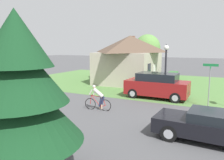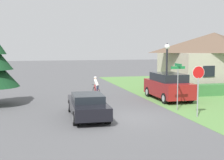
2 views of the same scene
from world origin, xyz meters
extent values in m
cube|color=#568442|center=(11.41, 4.00, 0.01)|extent=(16.00, 36.00, 0.01)
cube|color=#B2A893|center=(11.64, 9.85, 1.63)|extent=(9.04, 6.09, 3.26)
pyramid|color=brown|center=(11.64, 9.85, 4.17)|extent=(9.77, 6.58, 1.81)
cube|color=silver|center=(11.84, 7.09, 1.00)|extent=(0.90, 0.12, 2.00)
cube|color=black|center=(9.41, 6.91, 1.79)|extent=(1.10, 0.14, 0.90)
cube|color=brown|center=(14.19, 10.59, 4.75)|extent=(0.53, 0.53, 0.80)
cube|color=#387038|center=(10.67, 5.83, 0.44)|extent=(11.60, 0.90, 0.87)
cube|color=black|center=(-1.67, 0.69, 0.59)|extent=(1.98, 4.80, 0.62)
cube|color=black|center=(-1.67, 0.61, 1.09)|extent=(1.66, 2.19, 0.38)
cylinder|color=black|center=(-2.39, 2.33, 0.34)|extent=(0.30, 0.69, 0.68)
cylinder|color=#ADADB2|center=(-2.39, 2.33, 0.34)|extent=(0.30, 0.41, 0.40)
cylinder|color=black|center=(-0.82, 2.26, 0.34)|extent=(0.30, 0.69, 0.68)
cylinder|color=#ADADB2|center=(-0.82, 2.26, 0.34)|extent=(0.30, 0.41, 0.40)
torus|color=black|center=(0.18, 6.72, 0.34)|extent=(0.12, 0.73, 0.73)
torus|color=black|center=(0.07, 7.73, 0.34)|extent=(0.12, 0.73, 0.73)
cylinder|color=#B21E1E|center=(0.15, 6.97, 0.52)|extent=(0.06, 0.18, 0.60)
cylinder|color=#B21E1E|center=(0.11, 7.34, 0.57)|extent=(0.11, 0.64, 0.71)
cylinder|color=#B21E1E|center=(0.12, 7.27, 0.86)|extent=(0.12, 0.76, 0.13)
cylinder|color=#B21E1E|center=(0.16, 6.88, 0.28)|extent=(0.07, 0.34, 0.15)
cylinder|color=#B21E1E|center=(0.17, 6.81, 0.58)|extent=(0.05, 0.21, 0.48)
cylinder|color=#B21E1E|center=(0.07, 7.69, 0.63)|extent=(0.05, 0.12, 0.57)
cylinder|color=black|center=(0.08, 7.65, 0.91)|extent=(0.44, 0.07, 0.02)
ellipsoid|color=black|center=(0.16, 6.90, 0.83)|extent=(0.10, 0.21, 0.05)
cylinder|color=#262D4C|center=(0.15, 6.89, 0.64)|extent=(0.14, 0.26, 0.50)
cylinder|color=#262D4C|center=(0.15, 7.05, 0.56)|extent=(0.14, 0.26, 0.65)
cylinder|color=beige|center=(0.15, 6.96, 0.25)|extent=(0.08, 0.08, 0.30)
cylinder|color=beige|center=(0.20, 7.12, 0.16)|extent=(0.17, 0.08, 0.21)
cylinder|color=silver|center=(0.13, 7.18, 1.08)|extent=(0.30, 0.72, 0.59)
cylinder|color=silver|center=(0.09, 7.41, 1.09)|extent=(0.10, 0.25, 0.36)
cylinder|color=silver|center=(0.09, 7.69, 1.09)|extent=(0.10, 0.25, 0.36)
sphere|color=beige|center=(0.10, 7.46, 1.43)|extent=(0.19, 0.19, 0.19)
ellipsoid|color=white|center=(0.10, 7.46, 1.48)|extent=(0.22, 0.18, 0.12)
cube|color=maroon|center=(4.92, 4.88, 0.81)|extent=(2.05, 4.62, 1.05)
cube|color=black|center=(4.92, 4.86, 1.62)|extent=(1.80, 2.90, 0.57)
cylinder|color=black|center=(4.03, 6.46, 0.37)|extent=(0.29, 0.73, 0.73)
cylinder|color=#ADADB2|center=(4.03, 6.46, 0.37)|extent=(0.31, 0.43, 0.42)
cylinder|color=black|center=(5.83, 6.45, 0.37)|extent=(0.29, 0.73, 0.73)
cylinder|color=#ADADB2|center=(5.83, 6.45, 0.37)|extent=(0.31, 0.43, 0.42)
cylinder|color=black|center=(4.01, 3.32, 0.37)|extent=(0.29, 0.73, 0.73)
cylinder|color=#ADADB2|center=(4.01, 3.32, 0.37)|extent=(0.31, 0.43, 0.42)
cylinder|color=black|center=(5.81, 3.31, 0.37)|extent=(0.29, 0.73, 0.73)
cylinder|color=#ADADB2|center=(5.81, 3.31, 0.37)|extent=(0.31, 0.43, 0.42)
cylinder|color=black|center=(4.46, 4.17, 1.81)|extent=(0.13, 0.13, 3.63)
sphere|color=white|center=(4.46, 4.17, 3.79)|extent=(0.36, 0.36, 0.36)
cone|color=black|center=(4.46, 4.17, 3.97)|extent=(0.22, 0.22, 0.15)
cylinder|color=gray|center=(3.86, 1.23, 1.25)|extent=(0.06, 0.06, 2.50)
cube|color=#197238|center=(3.86, 1.23, 2.56)|extent=(0.90, 0.03, 0.16)
cube|color=#197238|center=(3.86, 1.23, 2.72)|extent=(0.03, 0.90, 0.16)
cone|color=#143D1E|center=(-7.04, 5.42, 2.24)|extent=(3.45, 3.45, 2.01)
cone|color=#143D1E|center=(-7.04, 5.42, 3.23)|extent=(2.69, 2.69, 1.77)
cone|color=#143D1E|center=(-7.04, 5.42, 4.08)|extent=(1.93, 1.93, 1.53)
cylinder|color=#4C3823|center=(18.40, 10.06, 1.08)|extent=(0.32, 0.32, 2.17)
ellipsoid|color=#609347|center=(18.40, 10.06, 3.68)|extent=(3.56, 3.56, 3.74)
camera|label=1|loc=(-11.04, 0.55, 3.86)|focal=35.00mm
camera|label=2|loc=(-4.45, -15.65, 3.81)|focal=50.00mm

